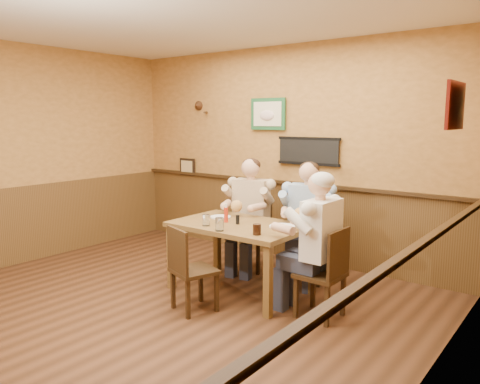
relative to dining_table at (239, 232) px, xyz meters
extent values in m
plane|color=#361E10|center=(-0.38, -1.08, -0.66)|extent=(5.00, 5.00, 0.00)
cube|color=silver|center=(-0.38, -1.08, 2.14)|extent=(5.00, 5.00, 0.02)
cube|color=#B78240|center=(-0.38, 1.42, 0.74)|extent=(5.00, 0.02, 2.80)
cube|color=#B78240|center=(-2.88, -1.08, 0.74)|extent=(0.02, 5.00, 2.80)
cube|color=#B78240|center=(2.12, -1.08, 0.74)|extent=(0.02, 5.00, 2.80)
cube|color=brown|center=(-0.38, 1.40, -0.16)|extent=(5.00, 0.02, 1.00)
cube|color=brown|center=(2.10, -1.08, -0.16)|extent=(0.02, 5.00, 1.00)
cube|color=black|center=(0.05, 1.38, 0.79)|extent=(0.88, 0.03, 0.34)
cube|color=#1E5A2F|center=(-0.58, 1.38, 1.26)|extent=(0.54, 0.03, 0.42)
cube|color=black|center=(-2.08, 1.38, 0.46)|extent=(0.30, 0.03, 0.26)
cube|color=maroon|center=(2.08, -0.03, 1.29)|extent=(0.03, 0.48, 0.36)
cube|color=brown|center=(0.00, 0.00, 0.07)|extent=(1.40, 0.90, 0.05)
cube|color=brown|center=(-0.64, -0.39, -0.31)|extent=(0.07, 0.07, 0.70)
cube|color=brown|center=(0.64, -0.39, -0.31)|extent=(0.07, 0.07, 0.70)
cube|color=brown|center=(-0.64, 0.39, -0.31)|extent=(0.07, 0.07, 0.70)
cube|color=brown|center=(0.64, 0.39, -0.31)|extent=(0.07, 0.07, 0.70)
cylinder|color=white|center=(-0.21, -0.29, 0.15)|extent=(0.08, 0.08, 0.12)
cylinder|color=white|center=(0.05, -0.38, 0.16)|extent=(0.10, 0.10, 0.13)
cylinder|color=black|center=(0.44, -0.29, 0.14)|extent=(0.10, 0.10, 0.11)
cylinder|color=red|center=(-0.15, -0.04, 0.18)|extent=(0.05, 0.05, 0.18)
cylinder|color=white|center=(-0.21, 0.03, 0.13)|extent=(0.03, 0.03, 0.08)
cylinder|color=black|center=(0.01, -0.04, 0.14)|extent=(0.05, 0.05, 0.10)
cylinder|color=silver|center=(-0.35, 0.11, 0.10)|extent=(0.29, 0.29, 0.02)
cylinder|color=white|center=(0.46, 0.13, 0.10)|extent=(0.27, 0.27, 0.02)
camera|label=1|loc=(2.97, -3.87, 1.19)|focal=35.00mm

